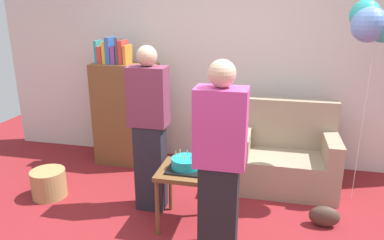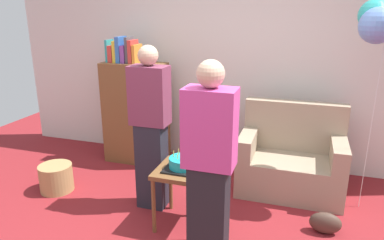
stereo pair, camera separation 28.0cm
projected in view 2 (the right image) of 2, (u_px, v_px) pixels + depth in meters
The scene contains 10 objects.
wall_back at pixel (231, 58), 4.46m from camera, with size 6.00×0.10×2.70m, color silver.
couch at pixel (291, 161), 3.93m from camera, with size 1.10×0.70×0.96m.
bookshelf at pixel (135, 110), 4.59m from camera, with size 0.80×0.36×1.61m.
side_table at pixel (184, 177), 3.24m from camera, with size 0.48×0.48×0.57m.
birthday_cake at pixel (183, 164), 3.20m from camera, with size 0.32×0.32×0.17m.
person_blowing_candles at pixel (151, 129), 3.45m from camera, with size 0.36×0.22×1.63m.
person_holding_cake at pixel (209, 172), 2.54m from camera, with size 0.36×0.22×1.63m.
wicker_basket at pixel (56, 178), 3.96m from camera, with size 0.36×0.36×0.30m, color #A88451.
handbag at pixel (325, 223), 3.21m from camera, with size 0.28×0.14×0.20m, color #473328.
balloon_bunch at pixel (382, 23), 3.09m from camera, with size 0.43×0.41×2.02m.
Camera 2 is at (0.91, -2.37, 1.94)m, focal length 33.44 mm.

